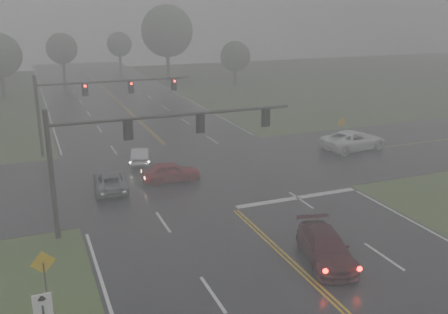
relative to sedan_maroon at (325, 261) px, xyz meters
name	(u,v)px	position (x,y,z in m)	size (l,w,h in m)	color
main_road	(202,180)	(-1.58, 13.28, 0.00)	(18.00, 160.00, 0.02)	black
cross_street	(193,171)	(-1.58, 15.28, 0.00)	(120.00, 14.00, 0.02)	black
stop_bar	(297,198)	(2.92, 7.68, 0.00)	(8.50, 0.50, 0.01)	silver
sedan_maroon	(325,261)	(0.00, 0.00, 0.00)	(1.99, 4.90, 1.42)	#390A11
sedan_red	(171,181)	(-3.72, 13.77, 0.00)	(1.65, 4.11, 1.40)	maroon
sedan_silver	(141,163)	(-4.74, 18.80, 0.00)	(1.31, 3.76, 1.24)	#BABDC3
car_grey	(111,190)	(-7.94, 13.63, 0.00)	(2.06, 4.48, 1.24)	slate
pickup_white	(352,150)	(12.97, 15.76, 0.00)	(2.71, 5.88, 1.63)	white
signal_gantry_near	(133,141)	(-7.49, 7.45, 4.91)	(13.71, 0.30, 6.94)	black
signal_gantry_far	(88,97)	(-7.79, 23.56, 4.67)	(12.73, 0.33, 6.60)	black
sign_diamond_west	(44,269)	(-12.66, 1.15, 1.65)	(1.00, 0.24, 2.45)	black
sign_diamond_east	(342,126)	(13.27, 17.98, 1.60)	(0.99, 0.08, 2.38)	black
tree_ne_a	(167,31)	(9.42, 60.68, 7.93)	(8.20, 8.20, 12.05)	#372C24
tree_n_mid	(62,49)	(-6.07, 70.35, 4.95)	(5.13, 5.13, 7.53)	#372C24
tree_e_near	(235,57)	(17.58, 52.18, 4.43)	(4.59, 4.59, 6.75)	#372C24
tree_n_far	(119,44)	(5.49, 81.19, 4.60)	(4.77, 4.77, 7.01)	#372C24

